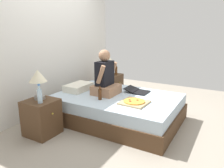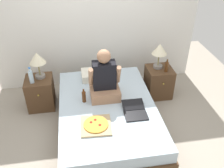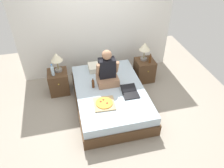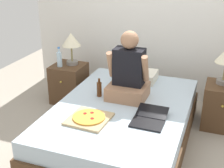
% 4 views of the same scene
% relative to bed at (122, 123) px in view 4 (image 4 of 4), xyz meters
% --- Properties ---
extents(ground_plane, '(5.73, 5.73, 0.00)m').
position_rel_bed_xyz_m(ground_plane, '(0.00, 0.00, -0.22)').
color(ground_plane, '#9E9384').
extents(wall_back, '(3.73, 0.12, 2.50)m').
position_rel_bed_xyz_m(wall_back, '(0.00, 1.42, 1.03)').
color(wall_back, silver).
rests_on(wall_back, ground).
extents(bed, '(1.45, 2.12, 0.45)m').
position_rel_bed_xyz_m(bed, '(0.00, 0.00, 0.00)').
color(bed, '#4C331E').
rests_on(bed, ground).
extents(nightstand_left, '(0.44, 0.47, 0.55)m').
position_rel_bed_xyz_m(nightstand_left, '(-1.04, 0.72, 0.05)').
color(nightstand_left, '#4C331E').
rests_on(nightstand_left, ground).
extents(lamp_on_left_nightstand, '(0.26, 0.26, 0.45)m').
position_rel_bed_xyz_m(lamp_on_left_nightstand, '(-1.00, 0.77, 0.65)').
color(lamp_on_left_nightstand, gray).
rests_on(lamp_on_left_nightstand, nightstand_left).
extents(water_bottle, '(0.07, 0.07, 0.28)m').
position_rel_bed_xyz_m(water_bottle, '(-1.12, 0.63, 0.44)').
color(water_bottle, silver).
rests_on(water_bottle, nightstand_left).
extents(nightstand_right, '(0.44, 0.47, 0.55)m').
position_rel_bed_xyz_m(nightstand_right, '(1.04, 0.72, 0.05)').
color(nightstand_right, '#4C331E').
rests_on(nightstand_right, ground).
extents(pillow, '(0.52, 0.34, 0.12)m').
position_rel_bed_xyz_m(pillow, '(-0.07, 0.78, 0.29)').
color(pillow, silver).
rests_on(pillow, bed).
extents(person_seated, '(0.47, 0.40, 0.78)m').
position_rel_bed_xyz_m(person_seated, '(-0.01, 0.23, 0.51)').
color(person_seated, '#A37556').
rests_on(person_seated, bed).
extents(laptop, '(0.32, 0.42, 0.07)m').
position_rel_bed_xyz_m(laptop, '(0.36, -0.25, 0.25)').
color(laptop, black).
rests_on(laptop, bed).
extents(pizza_box, '(0.42, 0.42, 0.05)m').
position_rel_bed_xyz_m(pizza_box, '(-0.21, -0.43, 0.25)').
color(pizza_box, tan).
rests_on(pizza_box, bed).
extents(beer_bottle_on_bed, '(0.06, 0.06, 0.22)m').
position_rel_bed_xyz_m(beer_bottle_on_bed, '(-0.33, 0.13, 0.32)').
color(beer_bottle_on_bed, '#4C2811').
rests_on(beer_bottle_on_bed, bed).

